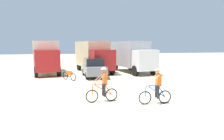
% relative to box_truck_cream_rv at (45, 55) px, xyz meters
% --- Properties ---
extents(ground_plane, '(120.00, 120.00, 0.00)m').
position_rel_box_truck_cream_rv_xyz_m(ground_plane, '(5.50, -11.96, -1.87)').
color(ground_plane, beige).
extents(box_truck_cream_rv, '(3.24, 7.00, 3.35)m').
position_rel_box_truck_cream_rv_xyz_m(box_truck_cream_rv, '(0.00, 0.00, 0.00)').
color(box_truck_cream_rv, beige).
rests_on(box_truck_cream_rv, ground).
extents(box_truck_tan_camper, '(3.55, 7.06, 3.35)m').
position_rel_box_truck_cream_rv_xyz_m(box_truck_tan_camper, '(5.01, -0.25, 0.00)').
color(box_truck_tan_camper, '#CCB78E').
rests_on(box_truck_tan_camper, ground).
extents(box_truck_grey_hauler, '(3.32, 7.02, 3.35)m').
position_rel_box_truck_cream_rv_xyz_m(box_truck_grey_hauler, '(9.10, -1.25, 0.00)').
color(box_truck_grey_hauler, '#9E9EA3').
rests_on(box_truck_grey_hauler, ground).
extents(sedan_parked, '(1.83, 4.23, 1.76)m').
position_rel_box_truck_cream_rv_xyz_m(sedan_parked, '(4.54, -3.80, -0.99)').
color(sedan_parked, slate).
rests_on(sedan_parked, ground).
extents(cyclist_orange_shirt, '(1.73, 0.52, 1.82)m').
position_rel_box_truck_cream_rv_xyz_m(cyclist_orange_shirt, '(3.82, -12.39, -1.03)').
color(cyclist_orange_shirt, black).
rests_on(cyclist_orange_shirt, ground).
extents(cyclist_cowboy_hat, '(1.73, 0.52, 1.82)m').
position_rel_box_truck_cream_rv_xyz_m(cyclist_cowboy_hat, '(6.35, -13.39, -1.03)').
color(cyclist_cowboy_hat, black).
rests_on(cyclist_cowboy_hat, ground).
extents(bicycle_spare, '(1.08, 1.43, 0.97)m').
position_rel_box_truck_cream_rv_xyz_m(bicycle_spare, '(2.28, -5.10, -1.48)').
color(bicycle_spare, black).
rests_on(bicycle_spare, ground).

